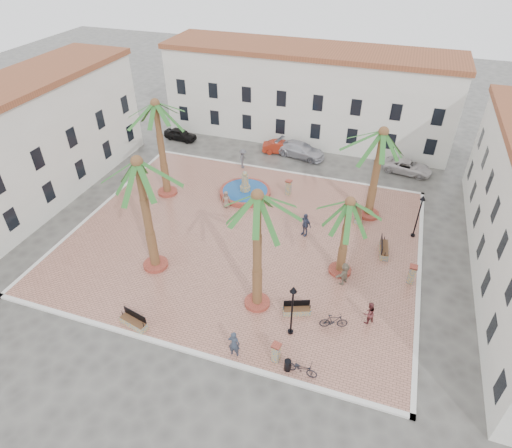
# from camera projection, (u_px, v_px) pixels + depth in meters

# --- Properties ---
(ground) EXTENTS (120.00, 120.00, 0.00)m
(ground) POSITION_uv_depth(u_px,v_px,m) (244.00, 238.00, 33.18)
(ground) COLOR #56544F
(ground) RESTS_ON ground
(plaza) EXTENTS (26.00, 22.00, 0.15)m
(plaza) POSITION_uv_depth(u_px,v_px,m) (244.00, 237.00, 33.13)
(plaza) COLOR #AE6F5D
(plaza) RESTS_ON ground
(kerb_n) EXTENTS (26.30, 0.30, 0.16)m
(kerb_n) POSITION_uv_depth(u_px,v_px,m) (282.00, 171.00, 41.53)
(kerb_n) COLOR silver
(kerb_n) RESTS_ON ground
(kerb_s) EXTENTS (26.30, 0.30, 0.16)m
(kerb_s) POSITION_uv_depth(u_px,v_px,m) (179.00, 348.00, 24.73)
(kerb_s) COLOR silver
(kerb_s) RESTS_ON ground
(kerb_e) EXTENTS (0.30, 22.30, 0.16)m
(kerb_e) POSITION_uv_depth(u_px,v_px,m) (419.00, 274.00, 29.77)
(kerb_e) COLOR silver
(kerb_e) RESTS_ON ground
(kerb_w) EXTENTS (0.30, 22.30, 0.16)m
(kerb_w) POSITION_uv_depth(u_px,v_px,m) (101.00, 207.00, 36.49)
(kerb_w) COLOR silver
(kerb_w) RESTS_ON ground
(building_north) EXTENTS (30.40, 7.40, 9.50)m
(building_north) POSITION_uv_depth(u_px,v_px,m) (307.00, 94.00, 45.63)
(building_north) COLOR silver
(building_north) RESTS_ON ground
(building_west) EXTENTS (6.40, 24.40, 10.00)m
(building_west) POSITION_uv_depth(u_px,v_px,m) (26.00, 144.00, 35.12)
(building_west) COLOR silver
(building_west) RESTS_ON ground
(fountain) EXTENTS (4.50, 4.50, 2.33)m
(fountain) POSITION_uv_depth(u_px,v_px,m) (245.00, 191.00, 37.86)
(fountain) COLOR #A64031
(fountain) RESTS_ON plaza
(palm_nw) EXTENTS (5.57, 5.57, 8.64)m
(palm_nw) POSITION_uv_depth(u_px,v_px,m) (157.00, 115.00, 33.89)
(palm_nw) COLOR #A64031
(palm_nw) RESTS_ON plaza
(palm_sw) EXTENTS (5.63, 5.63, 8.70)m
(palm_sw) POSITION_uv_depth(u_px,v_px,m) (139.00, 175.00, 26.02)
(palm_sw) COLOR #A64031
(palm_sw) RESTS_ON plaza
(palm_s) EXTENTS (5.29, 5.29, 8.59)m
(palm_s) POSITION_uv_depth(u_px,v_px,m) (257.00, 209.00, 23.11)
(palm_s) COLOR #A64031
(palm_s) RESTS_ON plaza
(palm_e) EXTENTS (5.08, 5.08, 6.15)m
(palm_e) POSITION_uv_depth(u_px,v_px,m) (349.00, 212.00, 26.95)
(palm_e) COLOR #A64031
(palm_e) RESTS_ON plaza
(palm_ne) EXTENTS (5.71, 5.71, 7.81)m
(palm_ne) POSITION_uv_depth(u_px,v_px,m) (381.00, 143.00, 31.59)
(palm_ne) COLOR #A64031
(palm_ne) RESTS_ON plaza
(bench_s) EXTENTS (1.94, 0.98, 0.98)m
(bench_s) POSITION_uv_depth(u_px,v_px,m) (134.00, 322.00, 25.85)
(bench_s) COLOR gray
(bench_s) RESTS_ON plaza
(bench_se) EXTENTS (1.82, 1.13, 0.92)m
(bench_se) POSITION_uv_depth(u_px,v_px,m) (297.00, 310.00, 26.64)
(bench_se) COLOR gray
(bench_se) RESTS_ON plaza
(bench_e) EXTENTS (0.82, 2.04, 1.05)m
(bench_e) POSITION_uv_depth(u_px,v_px,m) (384.00, 249.00, 31.39)
(bench_e) COLOR gray
(bench_e) RESTS_ON plaza
(bench_ne) EXTENTS (0.85, 2.03, 1.04)m
(bench_ne) POSITION_uv_depth(u_px,v_px,m) (358.00, 215.00, 34.94)
(bench_ne) COLOR gray
(bench_ne) RESTS_ON plaza
(lamppost_s) EXTENTS (0.41, 0.41, 3.80)m
(lamppost_s) POSITION_uv_depth(u_px,v_px,m) (293.00, 302.00, 24.05)
(lamppost_s) COLOR black
(lamppost_s) RESTS_ON plaza
(lamppost_e) EXTENTS (0.40, 0.40, 3.70)m
(lamppost_e) POSITION_uv_depth(u_px,v_px,m) (420.00, 209.00, 31.69)
(lamppost_e) COLOR black
(lamppost_e) RESTS_ON plaza
(bollard_se) EXTENTS (0.56, 0.56, 1.35)m
(bollard_se) POSITION_uv_depth(u_px,v_px,m) (276.00, 352.00, 23.57)
(bollard_se) COLOR gray
(bollard_se) RESTS_ON plaza
(bollard_n) EXTENTS (0.62, 0.62, 1.42)m
(bollard_n) POSITION_uv_depth(u_px,v_px,m) (288.00, 187.00, 37.60)
(bollard_n) COLOR gray
(bollard_n) RESTS_ON plaza
(bollard_e) EXTENTS (0.53, 0.53, 1.44)m
(bollard_e) POSITION_uv_depth(u_px,v_px,m) (412.00, 274.00, 28.59)
(bollard_e) COLOR gray
(bollard_e) RESTS_ON plaza
(litter_bin) EXTENTS (0.38, 0.38, 0.75)m
(litter_bin) POSITION_uv_depth(u_px,v_px,m) (288.00, 365.00, 23.28)
(litter_bin) COLOR black
(litter_bin) RESTS_ON plaza
(cyclist_a) EXTENTS (0.70, 0.49, 1.86)m
(cyclist_a) POSITION_uv_depth(u_px,v_px,m) (234.00, 344.00, 23.76)
(cyclist_a) COLOR #2B3342
(cyclist_a) RESTS_ON plaza
(bicycle_a) EXTENTS (1.84, 0.75, 0.94)m
(bicycle_a) POSITION_uv_depth(u_px,v_px,m) (301.00, 368.00, 23.03)
(bicycle_a) COLOR black
(bicycle_a) RESTS_ON plaza
(cyclist_b) EXTENTS (0.98, 0.97, 1.60)m
(cyclist_b) POSITION_uv_depth(u_px,v_px,m) (369.00, 313.00, 25.75)
(cyclist_b) COLOR #582528
(cyclist_b) RESTS_ON plaza
(bicycle_b) EXTENTS (1.79, 1.00, 1.03)m
(bicycle_b) POSITION_uv_depth(u_px,v_px,m) (334.00, 321.00, 25.61)
(bicycle_b) COLOR black
(bicycle_b) RESTS_ON plaza
(pedestrian_fountain_a) EXTENTS (0.87, 0.70, 1.54)m
(pedestrian_fountain_a) POSITION_uv_depth(u_px,v_px,m) (226.00, 199.00, 35.94)
(pedestrian_fountain_a) COLOR #806756
(pedestrian_fountain_a) RESTS_ON plaza
(pedestrian_fountain_b) EXTENTS (1.23, 0.96, 1.95)m
(pedestrian_fountain_b) POSITION_uv_depth(u_px,v_px,m) (305.00, 224.00, 32.74)
(pedestrian_fountain_b) COLOR #39425E
(pedestrian_fountain_b) RESTS_ON plaza
(pedestrian_north) EXTENTS (0.82, 1.32, 1.95)m
(pedestrian_north) POSITION_uv_depth(u_px,v_px,m) (243.00, 159.00, 41.45)
(pedestrian_north) COLOR #4E4E53
(pedestrian_north) RESTS_ON plaza
(pedestrian_east) EXTENTS (1.08, 1.62, 1.68)m
(pedestrian_east) POSITION_uv_depth(u_px,v_px,m) (344.00, 273.00, 28.51)
(pedestrian_east) COLOR gray
(pedestrian_east) RESTS_ON plaza
(car_black) EXTENTS (3.80, 1.81, 1.25)m
(car_black) POSITION_uv_depth(u_px,v_px,m) (180.00, 134.00, 47.15)
(car_black) COLOR black
(car_black) RESTS_ON ground
(car_red) EXTENTS (4.09, 2.18, 1.28)m
(car_red) POSITION_uv_depth(u_px,v_px,m) (281.00, 147.00, 44.54)
(car_red) COLOR #9E2815
(car_red) RESTS_ON ground
(car_silver) EXTENTS (5.43, 2.99, 1.49)m
(car_silver) POSITION_uv_depth(u_px,v_px,m) (300.00, 150.00, 43.81)
(car_silver) COLOR silver
(car_silver) RESTS_ON ground
(car_white) EXTENTS (4.76, 2.75, 1.25)m
(car_white) POSITION_uv_depth(u_px,v_px,m) (408.00, 167.00, 41.14)
(car_white) COLOR silver
(car_white) RESTS_ON ground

